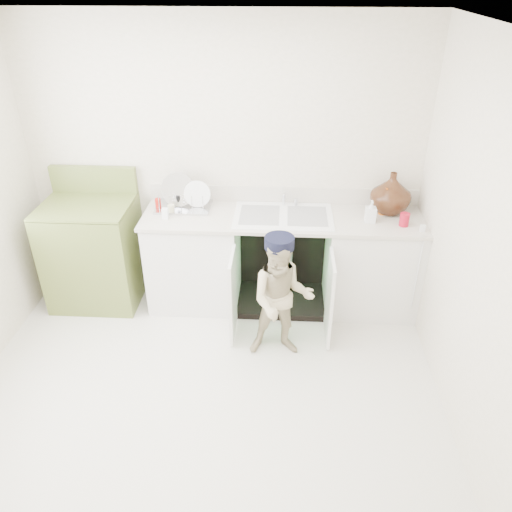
{
  "coord_description": "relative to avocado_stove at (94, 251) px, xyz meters",
  "views": [
    {
      "loc": [
        0.54,
        -2.69,
        2.78
      ],
      "look_at": [
        0.34,
        0.7,
        0.79
      ],
      "focal_mm": 35.0,
      "sensor_mm": 36.0,
      "label": 1
    }
  ],
  "objects": [
    {
      "name": "room_shell",
      "position": [
        1.18,
        -1.18,
        0.75
      ],
      "size": [
        6.0,
        5.5,
        1.26
      ],
      "color": "silver",
      "rests_on": "ground"
    },
    {
      "name": "repair_worker",
      "position": [
        1.73,
        -0.68,
        0.03
      ],
      "size": [
        0.53,
        0.58,
        1.06
      ],
      "rotation": [
        0.0,
        0.0,
        0.06
      ],
      "color": "tan",
      "rests_on": "ground"
    },
    {
      "name": "counter_run",
      "position": [
        1.76,
        0.03,
        -0.02
      ],
      "size": [
        2.44,
        1.02,
        1.26
      ],
      "color": "silver",
      "rests_on": "ground"
    },
    {
      "name": "avocado_stove",
      "position": [
        0.0,
        0.0,
        0.0
      ],
      "size": [
        0.78,
        0.65,
        1.22
      ],
      "color": "olive",
      "rests_on": "ground"
    },
    {
      "name": "ground",
      "position": [
        1.18,
        -1.18,
        -0.5
      ],
      "size": [
        3.5,
        3.5,
        0.0
      ],
      "primitive_type": "plane",
      "color": "beige",
      "rests_on": "ground"
    }
  ]
}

